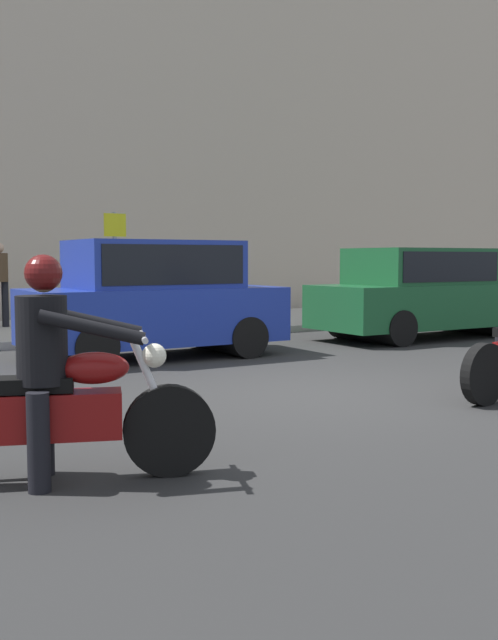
% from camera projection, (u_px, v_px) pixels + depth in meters
% --- Properties ---
extents(ground_plane, '(80.00, 80.00, 0.00)m').
position_uv_depth(ground_plane, '(314.00, 392.00, 8.44)').
color(ground_plane, '#272727').
extents(sidewalk_slab, '(40.00, 4.40, 0.14)m').
position_uv_depth(sidewalk_slab, '(85.00, 329.00, 15.26)').
color(sidewalk_slab, '#A8A399').
rests_on(sidewalk_slab, ground_plane).
extents(building_facade, '(40.00, 1.40, 12.85)m').
position_uv_depth(building_facade, '(34.00, 53.00, 17.63)').
color(building_facade, '#B7A893').
rests_on(building_facade, ground_plane).
extents(motorcycle_with_rider_black_leather, '(2.02, 0.93, 1.55)m').
position_uv_depth(motorcycle_with_rider_black_leather, '(59.00, 390.00, 5.00)').
color(motorcycle_with_rider_black_leather, black).
rests_on(motorcycle_with_rider_black_leather, ground_plane).
extents(parked_hatchback_cobalt_blue, '(3.91, 1.76, 1.80)m').
position_uv_depth(parked_hatchback_cobalt_blue, '(154.00, 297.00, 11.31)').
color(parked_hatchback_cobalt_blue, navy).
rests_on(parked_hatchback_cobalt_blue, ground_plane).
extents(parked_sedan_forest_green, '(4.69, 1.82, 1.72)m').
position_uv_depth(parked_sedan_forest_green, '(425.00, 292.00, 14.14)').
color(parked_sedan_forest_green, '#164C28').
rests_on(parked_sedan_forest_green, ground_plane).
extents(street_sign_post, '(0.44, 0.08, 2.28)m').
position_uv_depth(street_sign_post, '(115.00, 258.00, 14.22)').
color(street_sign_post, gray).
rests_on(street_sign_post, sidewalk_slab).
extents(pedestrian_bystander, '(0.34, 0.34, 1.71)m').
position_uv_depth(pedestrian_bystander, '(0.00, 278.00, 14.91)').
color(pedestrian_bystander, black).
rests_on(pedestrian_bystander, sidewalk_slab).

